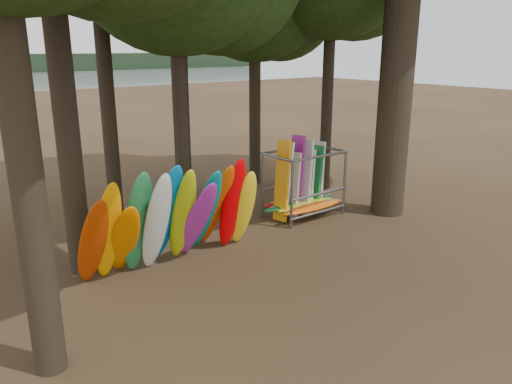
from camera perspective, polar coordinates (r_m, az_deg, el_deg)
ground at (r=14.86m, az=4.99°, el=-6.17°), size 120.00×120.00×0.00m
kayak_row at (r=13.23m, az=-9.20°, el=-3.07°), size 5.17×2.18×3.06m
storage_rack at (r=17.22m, az=5.42°, el=0.71°), size 3.22×1.56×2.79m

